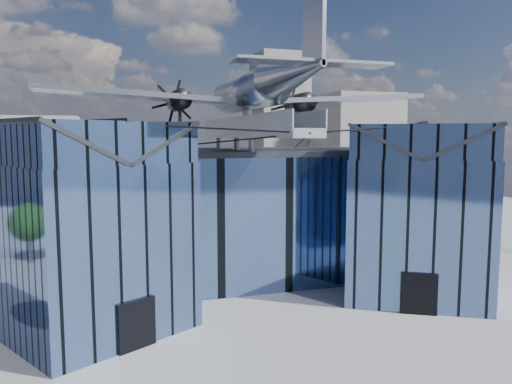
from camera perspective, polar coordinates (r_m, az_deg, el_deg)
name	(u,v)px	position (r m, az deg, el deg)	size (l,w,h in m)	color
ground_plane	(265,305)	(33.40, 1.05, -12.74)	(120.00, 120.00, 0.00)	gray
museum	(241,209)	(37.51, -1.74, -1.90)	(32.88, 24.50, 17.60)	#4D6A9E
bg_towers	(175,142)	(81.24, -9.28, 5.64)	(77.00, 24.50, 26.00)	gray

